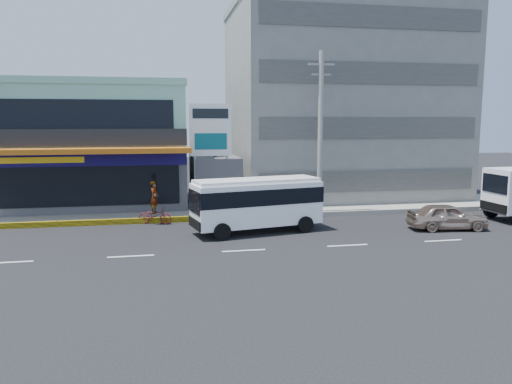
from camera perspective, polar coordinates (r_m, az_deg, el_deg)
ground at (r=22.87m, az=-1.42°, el=-6.72°), size 120.00×120.00×0.00m
sidewalk at (r=32.98m, az=4.40°, el=-1.85°), size 70.00×5.00×0.30m
shop_building at (r=36.05m, az=-17.96°, el=4.79°), size 12.40×11.70×8.00m
concrete_building at (r=39.27m, az=9.49°, el=9.70°), size 16.00×12.00×14.00m
gap_structure at (r=34.25m, az=-4.79°, el=1.22°), size 3.00×6.00×3.50m
satellite_dish at (r=33.08m, az=-4.63°, el=4.16°), size 1.50×1.50×0.15m
billboard at (r=31.17m, az=-5.21°, el=6.39°), size 2.60×0.18×6.90m
utility_pole_near at (r=30.77m, az=7.36°, el=6.75°), size 1.60×0.30×10.00m
minibus at (r=26.28m, az=0.11°, el=-0.97°), size 7.11×3.50×2.85m
sedan at (r=29.02m, az=21.02°, el=-2.62°), size 4.38×2.21×1.43m
motorcycle_rider at (r=29.04m, az=-11.50°, el=-2.04°), size 2.03×1.25×2.46m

